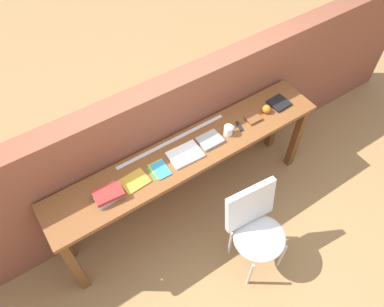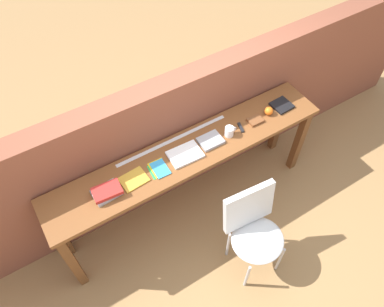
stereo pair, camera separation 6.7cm
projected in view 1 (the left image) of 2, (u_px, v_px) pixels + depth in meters
ground_plane at (206, 227)px, 3.62m from camera, size 40.00×40.00×0.00m
brick_wall_back at (168, 140)px, 3.41m from camera, size 6.00×0.20×1.36m
sideboard at (189, 161)px, 3.19m from camera, size 2.50×0.44×0.88m
chair_white_moulded at (256, 227)px, 3.04m from camera, size 0.48×0.49×0.89m
book_stack_leftmost at (108, 194)px, 2.78m from camera, size 0.23×0.17×0.07m
magazine_cycling at (135, 181)px, 2.89m from camera, size 0.22×0.18×0.01m
pamphlet_pile_colourful at (159, 170)px, 2.95m from camera, size 0.15×0.18×0.01m
book_open_centre at (185, 155)px, 3.04m from camera, size 0.28×0.20×0.02m
book_grey_hardcover at (210, 140)px, 3.13m from camera, size 0.20×0.16×0.03m
mug at (228, 130)px, 3.15m from camera, size 0.11×0.08×0.09m
multitool_folded at (239, 126)px, 3.23m from camera, size 0.05×0.11×0.02m
leather_journal_brown at (254, 119)px, 3.28m from camera, size 0.13×0.10×0.02m
sports_ball_small at (267, 109)px, 3.32m from camera, size 0.08×0.08×0.08m
book_repair_rightmost at (279, 103)px, 3.40m from camera, size 0.18×0.18×0.02m
ruler_metal_back_edge at (172, 141)px, 3.14m from camera, size 1.04×0.03×0.00m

